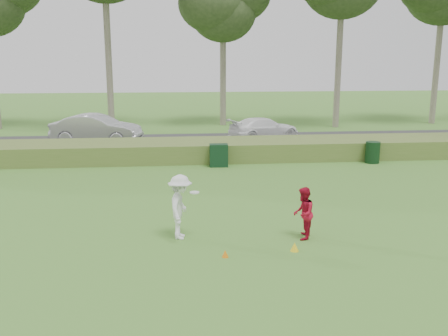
{
  "coord_description": "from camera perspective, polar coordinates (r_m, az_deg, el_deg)",
  "views": [
    {
      "loc": [
        -1.66,
        -12.43,
        5.0
      ],
      "look_at": [
        0.0,
        4.0,
        1.3
      ],
      "focal_mm": 40.0,
      "sensor_mm": 36.0,
      "label": 1
    }
  ],
  "objects": [
    {
      "name": "car_mid",
      "position": [
        29.84,
        -14.36,
        4.34
      ],
      "size": [
        5.38,
        2.85,
        1.69
      ],
      "primitive_type": "imported",
      "rotation": [
        0.0,
        0.0,
        1.35
      ],
      "color": "silver",
      "rests_on": "park_road"
    },
    {
      "name": "park_road",
      "position": [
        29.89,
        -2.51,
        3.05
      ],
      "size": [
        80.0,
        6.0,
        0.06
      ],
      "primitive_type": "cube",
      "color": "#2D2D2D",
      "rests_on": "ground"
    },
    {
      "name": "car_right",
      "position": [
        30.75,
        4.59,
        4.56
      ],
      "size": [
        4.79,
        3.15,
        1.29
      ],
      "primitive_type": "imported",
      "rotation": [
        0.0,
        0.0,
        1.9
      ],
      "color": "white",
      "rests_on": "park_road"
    },
    {
      "name": "utility_cabinet",
      "position": [
        23.1,
        -0.61,
        1.46
      ],
      "size": [
        0.86,
        0.56,
        1.05
      ],
      "primitive_type": "cube",
      "rotation": [
        0.0,
        0.0,
        -0.04
      ],
      "color": "black",
      "rests_on": "ground"
    },
    {
      "name": "tree_4",
      "position": [
        37.28,
        -0.12,
        18.16
      ],
      "size": [
        6.24,
        6.24,
        11.5
      ],
      "color": "#7C6F5F",
      "rests_on": "ground"
    },
    {
      "name": "cone_yellow",
      "position": [
        13.37,
        8.07,
        -8.9
      ],
      "size": [
        0.22,
        0.22,
        0.24
      ],
      "primitive_type": "cone",
      "color": "yellow",
      "rests_on": "ground"
    },
    {
      "name": "trash_bin",
      "position": [
        24.93,
        16.61,
        1.73
      ],
      "size": [
        0.73,
        0.73,
        1.02
      ],
      "primitive_type": "cylinder",
      "rotation": [
        0.0,
        0.0,
        0.07
      ],
      "color": "black",
      "rests_on": "ground"
    },
    {
      "name": "ground",
      "position": [
        13.5,
        1.73,
        -9.12
      ],
      "size": [
        120.0,
        120.0,
        0.0
      ],
      "primitive_type": "plane",
      "color": "#3C7627",
      "rests_on": "ground"
    },
    {
      "name": "player_red",
      "position": [
        14.09,
        9.05,
        -5.14
      ],
      "size": [
        0.76,
        0.86,
        1.48
      ],
      "primitive_type": "imported",
      "rotation": [
        0.0,
        0.0,
        -1.91
      ],
      "color": "#AB0E27",
      "rests_on": "ground"
    },
    {
      "name": "player_white",
      "position": [
        13.96,
        -5.02,
        -4.45
      ],
      "size": [
        0.97,
        1.27,
        1.82
      ],
      "rotation": [
        0.0,
        0.0,
        1.41
      ],
      "color": "white",
      "rests_on": "ground"
    },
    {
      "name": "reed_strip",
      "position": [
        24.9,
        -1.85,
        2.1
      ],
      "size": [
        80.0,
        3.0,
        0.9
      ],
      "primitive_type": "cube",
      "color": "#506B2B",
      "rests_on": "ground"
    },
    {
      "name": "cone_orange",
      "position": [
        12.88,
        0.14,
        -9.76
      ],
      "size": [
        0.17,
        0.17,
        0.19
      ],
      "primitive_type": "cone",
      "color": "orange",
      "rests_on": "ground"
    }
  ]
}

